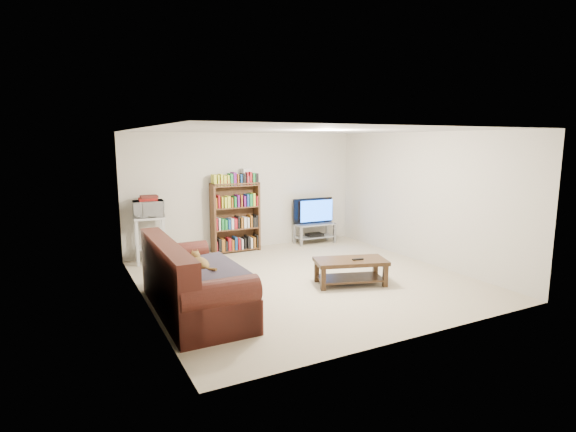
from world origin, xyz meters
TOP-DOWN VIEW (x-y plane):
  - floor at (0.00, 0.00)m, footprint 5.00×5.00m
  - ceiling at (0.00, 0.00)m, footprint 5.00×5.00m
  - wall_back at (0.00, 2.50)m, footprint 5.00×0.00m
  - wall_front at (0.00, -2.50)m, footprint 5.00×0.00m
  - wall_left at (-2.50, 0.00)m, footprint 0.00×5.00m
  - wall_right at (2.50, 0.00)m, footprint 0.00×5.00m
  - sofa at (-2.05, -0.52)m, footprint 0.99×2.26m
  - blanket at (-1.86, -0.67)m, footprint 0.96×1.19m
  - cat at (-1.86, -0.47)m, footprint 0.25×0.62m
  - coffee_table at (0.52, -0.55)m, footprint 1.22×0.87m
  - remote at (0.60, -0.63)m, footprint 0.19×0.08m
  - tv_stand at (1.49, 2.20)m, footprint 0.90×0.43m
  - television at (1.49, 2.20)m, footprint 0.96×0.16m
  - dvd_player at (1.49, 2.20)m, footprint 0.36×0.26m
  - bookshelf at (-0.32, 2.30)m, footprint 0.98×0.31m
  - shelf_clutter at (-0.22, 2.31)m, footprint 0.72×0.22m
  - microwave_stand at (-2.04, 2.20)m, footprint 0.57×0.44m
  - microwave at (-2.04, 2.20)m, footprint 0.56×0.41m
  - game_boxes at (-2.04, 2.20)m, footprint 0.34×0.30m

SIDE VIEW (x-z plane):
  - floor at x=0.00m, z-range 0.00..0.00m
  - dvd_player at x=1.49m, z-range 0.16..0.22m
  - coffee_table at x=0.52m, z-range 0.08..0.48m
  - tv_stand at x=1.49m, z-range 0.08..0.53m
  - sofa at x=-2.05m, z-range -0.15..0.82m
  - remote at x=0.60m, z-range 0.40..0.43m
  - microwave_stand at x=-2.04m, z-range 0.12..0.99m
  - blanket at x=-1.86m, z-range 0.46..0.66m
  - cat at x=-1.86m, z-range 0.53..0.71m
  - television at x=1.49m, z-range 0.44..1.00m
  - bookshelf at x=-0.32m, z-range 0.02..1.43m
  - microwave at x=-2.04m, z-range 0.87..1.17m
  - game_boxes at x=-2.04m, z-range 1.17..1.22m
  - wall_back at x=0.00m, z-range -1.30..3.70m
  - wall_front at x=0.00m, z-range -1.30..3.70m
  - wall_left at x=-2.50m, z-range -1.30..3.70m
  - wall_right at x=2.50m, z-range -1.30..3.70m
  - shelf_clutter at x=-0.22m, z-range 1.37..1.66m
  - ceiling at x=0.00m, z-range 2.40..2.40m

